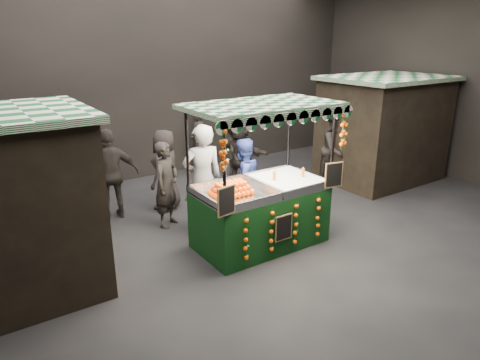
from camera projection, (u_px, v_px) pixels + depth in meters
ground at (283, 243)px, 7.64m from camera, size 12.00×12.00×0.00m
market_hall at (290, 45)px, 6.56m from camera, size 12.10×10.10×5.05m
neighbour_stall_right at (383, 129)px, 10.73m from camera, size 3.00×2.20×2.60m
juice_stall at (262, 203)px, 7.38m from camera, size 2.58×1.52×2.50m
vendor_grey at (203, 179)px, 7.82m from camera, size 0.83×0.62×2.05m
vendor_blue at (243, 180)px, 8.41m from camera, size 0.88×0.73×1.66m
shopper_0 at (167, 185)px, 8.14m from camera, size 0.73×0.66×1.67m
shopper_1 at (336, 149)px, 10.40m from camera, size 0.89×0.70×1.82m
shopper_2 at (111, 174)px, 8.46m from camera, size 1.14×0.63×1.83m
shopper_3 at (235, 149)px, 10.82m from camera, size 0.98×1.19×1.60m
shopper_4 at (165, 170)px, 8.96m from camera, size 0.99×0.94×1.71m
shopper_5 at (240, 153)px, 10.52m from camera, size 0.89×1.53×1.57m
shopper_6 at (198, 141)px, 11.42m from camera, size 0.53×0.70×1.72m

